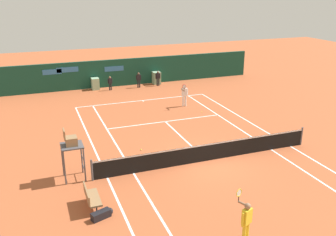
{
  "coord_description": "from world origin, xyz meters",
  "views": [
    {
      "loc": [
        -8.09,
        -15.74,
        8.6
      ],
      "look_at": [
        -0.36,
        4.9,
        0.8
      ],
      "focal_mm": 39.58,
      "sensor_mm": 36.0,
      "label": 1
    }
  ],
  "objects": [
    {
      "name": "player_on_baseline",
      "position": [
        2.55,
        9.11,
        1.0
      ],
      "size": [
        0.7,
        0.69,
        1.88
      ],
      "rotation": [
        0.0,
        0.0,
        3.07
      ],
      "color": "white",
      "rests_on": "ground_plane"
    },
    {
      "name": "tennis_ball_near_service_line",
      "position": [
        3.17,
        7.31,
        0.03
      ],
      "size": [
        0.07,
        0.07,
        0.07
      ],
      "primitive_type": "sphere",
      "color": "#CCE033",
      "rests_on": "ground_plane"
    },
    {
      "name": "sponsor_back_wall",
      "position": [
        -0.0,
        16.96,
        1.19
      ],
      "size": [
        25.0,
        1.02,
        2.47
      ],
      "color": "#144233",
      "rests_on": "ground_plane"
    },
    {
      "name": "umpire_chair",
      "position": [
        -6.77,
        0.51,
        1.72
      ],
      "size": [
        1.0,
        1.0,
        2.53
      ],
      "rotation": [
        0.0,
        0.0,
        -1.57
      ],
      "color": "#47474C",
      "rests_on": "ground_plane"
    },
    {
      "name": "tennis_net",
      "position": [
        0.0,
        0.0,
        0.51
      ],
      "size": [
        12.1,
        0.1,
        1.07
      ],
      "color": "#4C4C51",
      "rests_on": "ground_plane"
    },
    {
      "name": "ball_kid_right_post",
      "position": [
        -1.74,
        15.74,
        0.72
      ],
      "size": [
        0.41,
        0.18,
        1.25
      ],
      "rotation": [
        0.0,
        0.0,
        3.24
      ],
      "color": "black",
      "rests_on": "ground_plane"
    },
    {
      "name": "ball_kid_centre_post",
      "position": [
        2.71,
        15.74,
        0.79
      ],
      "size": [
        0.46,
        0.21,
        1.37
      ],
      "rotation": [
        0.0,
        0.0,
        3.04
      ],
      "color": "black",
      "rests_on": "ground_plane"
    },
    {
      "name": "ground_plane",
      "position": [
        -0.0,
        0.58,
        0.0
      ],
      "size": [
        80.0,
        80.0,
        0.01
      ],
      "color": "#A8512D"
    },
    {
      "name": "tennis_ball_by_sideline",
      "position": [
        -1.28,
        1.53,
        0.03
      ],
      "size": [
        0.07,
        0.07,
        0.07
      ],
      "primitive_type": "sphere",
      "color": "#CCE033",
      "rests_on": "ground_plane"
    },
    {
      "name": "equipment_bag",
      "position": [
        -6.12,
        -3.14,
        0.16
      ],
      "size": [
        0.93,
        0.55,
        0.32
      ],
      "color": "black",
      "rests_on": "ground_plane"
    },
    {
      "name": "tennis_ball_mid_court",
      "position": [
        -2.88,
        2.48,
        0.03
      ],
      "size": [
        0.07,
        0.07,
        0.07
      ],
      "primitive_type": "sphere",
      "color": "#CCE033",
      "rests_on": "ground_plane"
    },
    {
      "name": "player_near_side",
      "position": [
        -1.69,
        -6.41,
        0.97
      ],
      "size": [
        0.5,
        0.83,
        1.85
      ],
      "rotation": [
        0.0,
        0.0,
        0.39
      ],
      "color": "yellow",
      "rests_on": "ground_plane"
    },
    {
      "name": "player_bench",
      "position": [
        -6.42,
        -2.25,
        0.51
      ],
      "size": [
        0.54,
        1.42,
        0.88
      ],
      "rotation": [
        0.0,
        0.0,
        -1.57
      ],
      "color": "#38383D",
      "rests_on": "ground_plane"
    },
    {
      "name": "ball_kid_left_post",
      "position": [
        0.87,
        15.74,
        0.8
      ],
      "size": [
        0.46,
        0.21,
        1.39
      ],
      "rotation": [
        0.0,
        0.0,
        3.03
      ],
      "color": "black",
      "rests_on": "ground_plane"
    }
  ]
}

